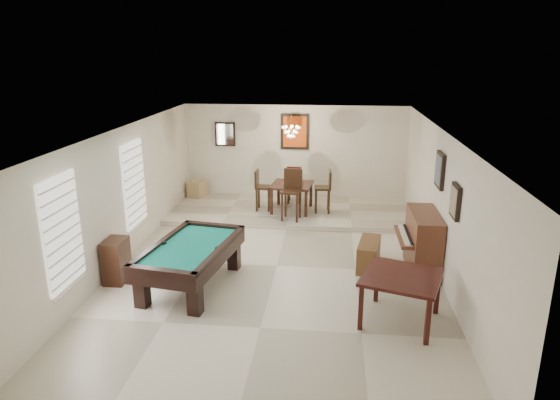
% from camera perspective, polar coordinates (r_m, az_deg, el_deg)
% --- Properties ---
extents(ground_plane, '(6.00, 9.00, 0.02)m').
position_cam_1_polar(ground_plane, '(9.71, -0.37, -7.59)').
color(ground_plane, beige).
extents(wall_back, '(6.00, 0.04, 2.60)m').
position_cam_1_polar(wall_back, '(13.60, 1.70, 5.35)').
color(wall_back, silver).
rests_on(wall_back, ground_plane).
extents(wall_front, '(6.00, 0.04, 2.60)m').
position_cam_1_polar(wall_front, '(5.16, -6.04, -14.87)').
color(wall_front, silver).
rests_on(wall_front, ground_plane).
extents(wall_left, '(0.04, 9.00, 2.60)m').
position_cam_1_polar(wall_left, '(10.02, -17.70, 0.34)').
color(wall_left, silver).
rests_on(wall_left, ground_plane).
extents(wall_right, '(0.04, 9.00, 2.60)m').
position_cam_1_polar(wall_right, '(9.42, 18.08, -0.72)').
color(wall_right, silver).
rests_on(wall_right, ground_plane).
extents(ceiling, '(6.00, 9.00, 0.04)m').
position_cam_1_polar(ceiling, '(8.95, -0.40, 7.80)').
color(ceiling, white).
rests_on(ceiling, wall_back).
extents(dining_step, '(6.00, 2.50, 0.12)m').
position_cam_1_polar(dining_step, '(12.71, 1.23, -1.26)').
color(dining_step, beige).
rests_on(dining_step, ground_plane).
extents(window_left_front, '(0.06, 1.00, 1.70)m').
position_cam_1_polar(window_left_front, '(8.11, -23.62, -3.38)').
color(window_left_front, white).
rests_on(window_left_front, wall_left).
extents(window_left_rear, '(0.06, 1.00, 1.70)m').
position_cam_1_polar(window_left_rear, '(10.51, -16.33, 1.79)').
color(window_left_rear, white).
rests_on(window_left_rear, wall_left).
extents(pool_table, '(1.55, 2.40, 0.74)m').
position_cam_1_polar(pool_table, '(8.92, -10.10, -7.47)').
color(pool_table, black).
rests_on(pool_table, ground_plane).
extents(square_table, '(1.40, 1.40, 0.76)m').
position_cam_1_polar(square_table, '(7.93, 13.58, -10.88)').
color(square_table, black).
rests_on(square_table, ground_plane).
extents(upright_piano, '(0.76, 1.35, 1.13)m').
position_cam_1_polar(upright_piano, '(9.68, 15.25, -4.63)').
color(upright_piano, brown).
rests_on(upright_piano, ground_plane).
extents(piano_bench, '(0.52, 0.98, 0.52)m').
position_cam_1_polar(piano_bench, '(9.71, 10.10, -6.13)').
color(piano_bench, brown).
rests_on(piano_bench, ground_plane).
extents(apothecary_chest, '(0.35, 0.53, 0.79)m').
position_cam_1_polar(apothecary_chest, '(9.42, -18.22, -6.60)').
color(apothecary_chest, black).
rests_on(apothecary_chest, ground_plane).
extents(dining_table, '(1.07, 1.07, 0.81)m').
position_cam_1_polar(dining_table, '(12.46, 1.35, 0.59)').
color(dining_table, black).
rests_on(dining_table, dining_step).
extents(flower_vase, '(0.17, 0.17, 0.23)m').
position_cam_1_polar(flower_vase, '(12.32, 1.37, 2.91)').
color(flower_vase, '#A40E16').
rests_on(flower_vase, dining_table).
extents(dining_chair_south, '(0.50, 0.50, 1.20)m').
position_cam_1_polar(dining_chair_south, '(11.72, 1.29, 0.54)').
color(dining_chair_south, black).
rests_on(dining_chair_south, dining_step).
extents(dining_chair_north, '(0.38, 0.38, 1.00)m').
position_cam_1_polar(dining_chair_north, '(13.10, 1.67, 1.84)').
color(dining_chair_north, black).
rests_on(dining_chair_north, dining_step).
extents(dining_chair_west, '(0.39, 0.39, 1.02)m').
position_cam_1_polar(dining_chair_west, '(12.47, -1.88, 1.11)').
color(dining_chair_west, black).
rests_on(dining_chair_west, dining_step).
extents(dining_chair_east, '(0.42, 0.42, 1.06)m').
position_cam_1_polar(dining_chair_east, '(12.35, 4.88, 1.01)').
color(dining_chair_east, black).
rests_on(dining_chair_east, dining_step).
extents(corner_bench, '(0.50, 0.57, 0.44)m').
position_cam_1_polar(corner_bench, '(13.90, -9.44, 1.30)').
color(corner_bench, tan).
rests_on(corner_bench, dining_step).
extents(chandelier, '(0.44, 0.44, 0.60)m').
position_cam_1_polar(chandelier, '(12.16, 1.28, 8.29)').
color(chandelier, '#FFE5B2').
rests_on(chandelier, ceiling).
extents(back_painting, '(0.75, 0.06, 0.95)m').
position_cam_1_polar(back_painting, '(13.45, 1.71, 7.82)').
color(back_painting, '#D84C14').
rests_on(back_painting, wall_back).
extents(back_mirror, '(0.55, 0.06, 0.65)m').
position_cam_1_polar(back_mirror, '(13.74, -6.29, 7.49)').
color(back_mirror, white).
rests_on(back_mirror, wall_back).
extents(right_picture_upper, '(0.06, 0.55, 0.65)m').
position_cam_1_polar(right_picture_upper, '(9.54, 17.81, 3.26)').
color(right_picture_upper, slate).
rests_on(right_picture_upper, wall_right).
extents(right_picture_lower, '(0.06, 0.45, 0.55)m').
position_cam_1_polar(right_picture_lower, '(8.36, 19.41, -0.16)').
color(right_picture_lower, gray).
rests_on(right_picture_lower, wall_right).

